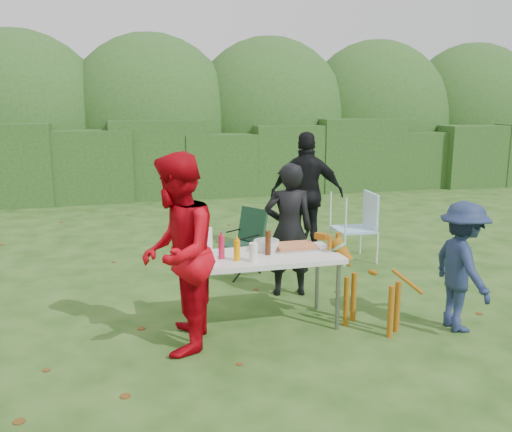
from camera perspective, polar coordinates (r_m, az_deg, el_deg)
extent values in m
plane|color=#1E4211|center=(5.50, -2.93, -11.81)|extent=(80.00, 80.00, 0.00)
cube|color=#23471C|center=(13.05, -10.28, 5.65)|extent=(22.00, 1.40, 1.70)
ellipsoid|color=#3D6628|center=(14.59, -10.91, 9.21)|extent=(20.00, 2.60, 3.20)
cube|color=silver|center=(5.34, 0.78, -4.37)|extent=(1.50, 0.70, 0.05)
cylinder|color=slate|center=(5.06, -5.91, -9.78)|extent=(0.04, 0.04, 0.69)
cylinder|color=slate|center=(5.42, 8.60, -8.37)|extent=(0.04, 0.04, 0.69)
cylinder|color=slate|center=(5.58, -6.82, -7.71)|extent=(0.04, 0.04, 0.69)
cylinder|color=slate|center=(5.91, 6.44, -6.59)|extent=(0.04, 0.04, 0.69)
imported|color=black|center=(6.23, 3.46, -1.46)|extent=(0.62, 0.46, 1.55)
imported|color=#B50310|center=(4.85, -8.31, -3.93)|extent=(0.87, 1.01, 1.79)
imported|color=black|center=(7.93, 5.38, 2.31)|extent=(1.14, 0.72, 1.81)
imported|color=#1C284B|center=(5.66, 20.87, -4.99)|extent=(0.53, 0.86, 1.28)
cube|color=#B7B7BA|center=(5.55, 4.14, -3.40)|extent=(0.45, 0.30, 0.02)
cube|color=#CC7649|center=(5.54, 4.15, -3.12)|extent=(0.40, 0.26, 0.04)
cylinder|color=#F39800|center=(5.12, -2.03, -3.64)|extent=(0.06, 0.06, 0.20)
cylinder|color=#BA193D|center=(5.19, -3.66, -3.32)|extent=(0.06, 0.06, 0.22)
cylinder|color=#47230F|center=(5.31, 1.27, -2.84)|extent=(0.06, 0.06, 0.24)
cylinder|color=white|center=(5.36, -5.26, -2.62)|extent=(0.12, 0.12, 0.26)
cylinder|color=white|center=(5.09, -0.28, -3.84)|extent=(0.08, 0.08, 0.18)
cylinder|color=silver|center=(5.50, 1.10, -3.08)|extent=(0.26, 0.26, 0.10)
cylinder|color=white|center=(5.08, -5.49, -4.68)|extent=(0.24, 0.24, 0.05)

